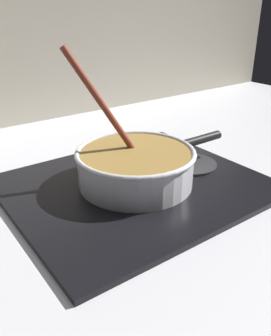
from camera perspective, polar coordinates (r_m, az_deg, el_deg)
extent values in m
cube|color=#B7B7BC|center=(0.75, 9.01, -8.73)|extent=(2.40, 1.60, 0.04)
cube|color=#B2A893|center=(1.31, -16.38, 18.95)|extent=(2.40, 0.02, 0.55)
cube|color=black|center=(0.83, 0.00, -2.80)|extent=(0.56, 0.48, 0.01)
torus|color=#592D0C|center=(0.82, 0.00, -2.18)|extent=(0.17, 0.17, 0.01)
cylinder|color=#262628|center=(0.92, 8.68, 0.66)|extent=(0.14, 0.14, 0.01)
cylinder|color=silver|center=(0.81, 0.00, 0.00)|extent=(0.26, 0.26, 0.08)
cylinder|color=olive|center=(0.81, 0.00, 0.26)|extent=(0.25, 0.25, 0.07)
torus|color=silver|center=(0.79, 0.00, 2.53)|extent=(0.27, 0.27, 0.01)
cylinder|color=black|center=(0.92, 10.17, 4.44)|extent=(0.14, 0.02, 0.02)
cylinder|color=#E5CC7A|center=(0.88, 0.02, 4.19)|extent=(0.03, 0.03, 0.01)
cylinder|color=#E5CC7A|center=(0.80, 3.86, 1.93)|extent=(0.03, 0.03, 0.01)
cylinder|color=#EDD88C|center=(0.83, 0.91, 2.91)|extent=(0.03, 0.03, 0.01)
cylinder|color=#EDD88C|center=(0.85, 3.59, 3.26)|extent=(0.04, 0.04, 0.01)
cylinder|color=#EDD88C|center=(0.75, -3.93, 0.33)|extent=(0.03, 0.03, 0.01)
cylinder|color=beige|center=(0.78, 1.80, 1.30)|extent=(0.03, 0.03, 0.01)
cylinder|color=#EDD88C|center=(0.84, 6.36, 2.99)|extent=(0.03, 0.03, 0.01)
cylinder|color=maroon|center=(0.77, -5.38, 10.09)|extent=(0.15, 0.08, 0.25)
cube|color=brown|center=(0.82, 0.02, 2.36)|extent=(0.05, 0.04, 0.01)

